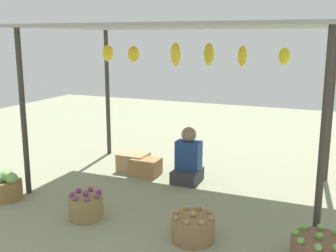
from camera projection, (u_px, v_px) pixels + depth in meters
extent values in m
plane|color=gray|center=(183.00, 186.00, 5.67)|extent=(14.00, 14.00, 0.00)
cylinder|color=#38332D|center=(23.00, 114.00, 5.20)|extent=(0.07, 0.07, 2.11)
cylinder|color=#38332D|center=(323.00, 141.00, 3.85)|extent=(0.07, 0.07, 2.11)
cylinder|color=#38332D|center=(108.00, 94.00, 7.04)|extent=(0.07, 0.07, 2.11)
cylinder|color=#38332D|center=(331.00, 107.00, 5.69)|extent=(0.07, 0.07, 2.11)
cube|color=gray|center=(185.00, 26.00, 5.22)|extent=(3.85, 2.34, 0.04)
ellipsoid|color=yellow|center=(108.00, 53.00, 6.06)|extent=(0.16, 0.16, 0.24)
ellipsoid|color=yellow|center=(133.00, 54.00, 5.63)|extent=(0.16, 0.16, 0.22)
ellipsoid|color=yellow|center=(176.00, 54.00, 5.58)|extent=(0.14, 0.14, 0.31)
ellipsoid|color=yellow|center=(209.00, 54.00, 5.58)|extent=(0.14, 0.14, 0.30)
ellipsoid|color=yellow|center=(242.00, 56.00, 5.11)|extent=(0.11, 0.11, 0.25)
ellipsoid|color=yellow|center=(284.00, 56.00, 5.06)|extent=(0.14, 0.14, 0.21)
cube|color=#35373B|center=(187.00, 176.00, 5.82)|extent=(0.36, 0.44, 0.18)
cube|color=navy|center=(189.00, 155.00, 5.80)|extent=(0.34, 0.22, 0.40)
sphere|color=#8B6D4F|center=(189.00, 135.00, 5.74)|extent=(0.21, 0.21, 0.21)
cylinder|color=olive|center=(6.00, 190.00, 5.20)|extent=(0.39, 0.39, 0.24)
sphere|color=#7BAE63|center=(5.00, 176.00, 5.16)|extent=(0.15, 0.15, 0.15)
sphere|color=#7BB05C|center=(12.00, 179.00, 5.13)|extent=(0.15, 0.15, 0.15)
sphere|color=#75A15E|center=(7.00, 175.00, 5.27)|extent=(0.15, 0.15, 0.15)
cylinder|color=olive|center=(86.00, 207.00, 4.64)|extent=(0.38, 0.38, 0.27)
sphere|color=#85366D|center=(85.00, 194.00, 4.61)|extent=(0.06, 0.06, 0.06)
sphere|color=#7E3279|center=(97.00, 196.00, 4.55)|extent=(0.06, 0.06, 0.06)
sphere|color=#823169|center=(99.00, 192.00, 4.68)|extent=(0.06, 0.06, 0.06)
sphere|color=#853767|center=(90.00, 189.00, 4.76)|extent=(0.06, 0.06, 0.06)
sphere|color=#753779|center=(79.00, 191.00, 4.72)|extent=(0.06, 0.06, 0.06)
sphere|color=#803D77|center=(72.00, 195.00, 4.60)|extent=(0.06, 0.06, 0.06)
sphere|color=#753C69|center=(75.00, 199.00, 4.49)|extent=(0.06, 0.06, 0.06)
sphere|color=#763C67|center=(87.00, 199.00, 4.47)|extent=(0.06, 0.06, 0.06)
cylinder|color=olive|center=(193.00, 228.00, 4.15)|extent=(0.44, 0.44, 0.25)
sphere|color=#9C8753|center=(193.00, 214.00, 4.11)|extent=(0.06, 0.06, 0.06)
sphere|color=#A67F4C|center=(211.00, 218.00, 4.05)|extent=(0.06, 0.06, 0.06)
sphere|color=#A37C53|center=(210.00, 212.00, 4.18)|extent=(0.06, 0.06, 0.06)
sphere|color=#977C56|center=(199.00, 208.00, 4.28)|extent=(0.06, 0.06, 0.06)
sphere|color=#99884F|center=(186.00, 208.00, 4.28)|extent=(0.06, 0.06, 0.06)
sphere|color=#A67A5E|center=(176.00, 212.00, 4.18)|extent=(0.06, 0.06, 0.06)
sphere|color=#947852|center=(176.00, 218.00, 4.05)|extent=(0.06, 0.06, 0.06)
sphere|color=#9E764D|center=(187.00, 222.00, 3.95)|extent=(0.06, 0.06, 0.06)
sphere|color=#A37955|center=(201.00, 222.00, 3.95)|extent=(0.06, 0.06, 0.06)
cylinder|color=brown|center=(318.00, 251.00, 3.73)|extent=(0.49, 0.49, 0.23)
sphere|color=#67AC3F|center=(319.00, 236.00, 3.70)|extent=(0.07, 0.07, 0.07)
sphere|color=#72B44D|center=(321.00, 227.00, 3.89)|extent=(0.07, 0.07, 0.07)
sphere|color=#71B74D|center=(304.00, 227.00, 3.89)|extent=(0.07, 0.07, 0.07)
sphere|color=#61B543|center=(295.00, 233.00, 3.78)|extent=(0.07, 0.07, 0.07)
sphere|color=#6FAB48|center=(301.00, 241.00, 3.63)|extent=(0.07, 0.07, 0.07)
sphere|color=#6EB44F|center=(318.00, 247.00, 3.52)|extent=(0.07, 0.07, 0.07)
sphere|color=#69B54A|center=(336.00, 247.00, 3.52)|extent=(0.07, 0.07, 0.07)
cube|color=#AD7B48|center=(146.00, 167.00, 6.11)|extent=(0.40, 0.34, 0.24)
cube|color=tan|center=(133.00, 162.00, 6.31)|extent=(0.43, 0.35, 0.27)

